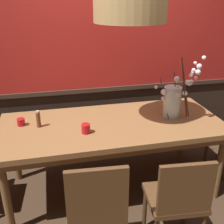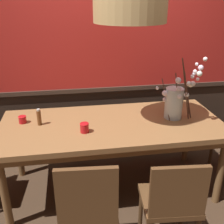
{
  "view_description": "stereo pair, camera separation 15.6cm",
  "coord_description": "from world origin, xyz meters",
  "px_view_note": "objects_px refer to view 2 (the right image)",
  "views": [
    {
      "loc": [
        -0.55,
        -2.37,
        1.94
      ],
      "look_at": [
        0.0,
        0.0,
        0.89
      ],
      "focal_mm": 43.82,
      "sensor_mm": 36.0,
      "label": 1
    },
    {
      "loc": [
        -0.39,
        -2.4,
        1.94
      ],
      "look_at": [
        0.0,
        0.0,
        0.89
      ],
      "focal_mm": 43.82,
      "sensor_mm": 36.0,
      "label": 2
    }
  ],
  "objects_px": {
    "condiment_bottle": "(39,117)",
    "chair_far_side_left": "(77,112)",
    "vase_with_blossoms": "(175,102)",
    "candle_holder_nearer_center": "(84,128)",
    "chair_near_side_right": "(172,201)",
    "chair_near_side_left": "(88,210)",
    "chair_far_side_right": "(126,109)",
    "pendant_lamp": "(130,6)",
    "candle_holder_nearer_edge": "(23,119)",
    "dining_table": "(112,130)"
  },
  "relations": [
    {
      "from": "condiment_bottle",
      "to": "chair_far_side_left",
      "type": "bearing_deg",
      "value": 65.04
    },
    {
      "from": "vase_with_blossoms",
      "to": "candle_holder_nearer_center",
      "type": "height_order",
      "value": "vase_with_blossoms"
    },
    {
      "from": "chair_near_side_right",
      "to": "chair_near_side_left",
      "type": "xyz_separation_m",
      "value": [
        -0.63,
        -0.01,
        0.02
      ]
    },
    {
      "from": "chair_far_side_left",
      "to": "chair_far_side_right",
      "type": "distance_m",
      "value": 0.66
    },
    {
      "from": "chair_far_side_left",
      "to": "pendant_lamp",
      "type": "distance_m",
      "value": 1.69
    },
    {
      "from": "chair_far_side_right",
      "to": "candle_holder_nearer_edge",
      "type": "xyz_separation_m",
      "value": [
        -1.21,
        -0.78,
        0.3
      ]
    },
    {
      "from": "chair_far_side_left",
      "to": "condiment_bottle",
      "type": "distance_m",
      "value": 0.97
    },
    {
      "from": "chair_far_side_right",
      "to": "pendant_lamp",
      "type": "height_order",
      "value": "pendant_lamp"
    },
    {
      "from": "chair_far_side_right",
      "to": "candle_holder_nearer_center",
      "type": "relative_size",
      "value": 10.19
    },
    {
      "from": "chair_near_side_left",
      "to": "condiment_bottle",
      "type": "bearing_deg",
      "value": 111.75
    },
    {
      "from": "candle_holder_nearer_center",
      "to": "candle_holder_nearer_edge",
      "type": "distance_m",
      "value": 0.66
    },
    {
      "from": "chair_near_side_left",
      "to": "pendant_lamp",
      "type": "height_order",
      "value": "pendant_lamp"
    },
    {
      "from": "dining_table",
      "to": "condiment_bottle",
      "type": "distance_m",
      "value": 0.72
    },
    {
      "from": "chair_near_side_right",
      "to": "vase_with_blossoms",
      "type": "height_order",
      "value": "vase_with_blossoms"
    },
    {
      "from": "dining_table",
      "to": "candle_holder_nearer_center",
      "type": "xyz_separation_m",
      "value": [
        -0.28,
        -0.16,
        0.13
      ]
    },
    {
      "from": "candle_holder_nearer_center",
      "to": "pendant_lamp",
      "type": "bearing_deg",
      "value": 13.18
    },
    {
      "from": "candle_holder_nearer_edge",
      "to": "condiment_bottle",
      "type": "xyz_separation_m",
      "value": [
        0.17,
        -0.07,
        0.04
      ]
    },
    {
      "from": "dining_table",
      "to": "chair_far_side_left",
      "type": "xyz_separation_m",
      "value": [
        -0.31,
        0.9,
        -0.16
      ]
    },
    {
      "from": "candle_holder_nearer_edge",
      "to": "condiment_bottle",
      "type": "distance_m",
      "value": 0.19
    },
    {
      "from": "chair_near_side_right",
      "to": "pendant_lamp",
      "type": "height_order",
      "value": "pendant_lamp"
    },
    {
      "from": "chair_far_side_right",
      "to": "condiment_bottle",
      "type": "xyz_separation_m",
      "value": [
        -1.05,
        -0.85,
        0.34
      ]
    },
    {
      "from": "dining_table",
      "to": "pendant_lamp",
      "type": "bearing_deg",
      "value": -23.29
    },
    {
      "from": "vase_with_blossoms",
      "to": "candle_holder_nearer_edge",
      "type": "relative_size",
      "value": 8.63
    },
    {
      "from": "candle_holder_nearer_center",
      "to": "candle_holder_nearer_edge",
      "type": "relative_size",
      "value": 1.16
    },
    {
      "from": "dining_table",
      "to": "chair_near_side_right",
      "type": "xyz_separation_m",
      "value": [
        0.31,
        -0.87,
        -0.19
      ]
    },
    {
      "from": "pendant_lamp",
      "to": "candle_holder_nearer_center",
      "type": "bearing_deg",
      "value": -166.82
    },
    {
      "from": "chair_near_side_right",
      "to": "vase_with_blossoms",
      "type": "xyz_separation_m",
      "value": [
        0.32,
        0.88,
        0.44
      ]
    },
    {
      "from": "vase_with_blossoms",
      "to": "chair_near_side_right",
      "type": "bearing_deg",
      "value": -110.15
    },
    {
      "from": "candle_holder_nearer_edge",
      "to": "chair_near_side_left",
      "type": "bearing_deg",
      "value": -61.83
    },
    {
      "from": "chair_near_side_left",
      "to": "candle_holder_nearer_edge",
      "type": "xyz_separation_m",
      "value": [
        -0.55,
        1.02,
        0.28
      ]
    },
    {
      "from": "dining_table",
      "to": "pendant_lamp",
      "type": "distance_m",
      "value": 1.16
    },
    {
      "from": "candle_holder_nearer_edge",
      "to": "chair_near_side_right",
      "type": "bearing_deg",
      "value": -40.56
    },
    {
      "from": "vase_with_blossoms",
      "to": "candle_holder_nearer_edge",
      "type": "height_order",
      "value": "vase_with_blossoms"
    },
    {
      "from": "chair_near_side_right",
      "to": "pendant_lamp",
      "type": "xyz_separation_m",
      "value": [
        -0.17,
        0.81,
        1.34
      ]
    },
    {
      "from": "candle_holder_nearer_center",
      "to": "pendant_lamp",
      "type": "xyz_separation_m",
      "value": [
        0.42,
        0.1,
        1.03
      ]
    },
    {
      "from": "chair_near_side_left",
      "to": "candle_holder_nearer_edge",
      "type": "bearing_deg",
      "value": 118.17
    },
    {
      "from": "candle_holder_nearer_center",
      "to": "candle_holder_nearer_edge",
      "type": "xyz_separation_m",
      "value": [
        -0.59,
        0.3,
        -0.01
      ]
    },
    {
      "from": "dining_table",
      "to": "chair_near_side_right",
      "type": "distance_m",
      "value": 0.95
    },
    {
      "from": "chair_far_side_left",
      "to": "dining_table",
      "type": "bearing_deg",
      "value": -70.82
    },
    {
      "from": "vase_with_blossoms",
      "to": "condiment_bottle",
      "type": "xyz_separation_m",
      "value": [
        -1.34,
        0.06,
        -0.09
      ]
    },
    {
      "from": "chair_far_side_right",
      "to": "chair_far_side_left",
      "type": "bearing_deg",
      "value": -177.84
    },
    {
      "from": "vase_with_blossoms",
      "to": "pendant_lamp",
      "type": "distance_m",
      "value": 1.03
    },
    {
      "from": "chair_near_side_right",
      "to": "chair_far_side_right",
      "type": "height_order",
      "value": "chair_far_side_right"
    },
    {
      "from": "chair_near_side_left",
      "to": "candle_holder_nearer_center",
      "type": "height_order",
      "value": "chair_near_side_left"
    },
    {
      "from": "pendant_lamp",
      "to": "chair_far_side_left",
      "type": "bearing_deg",
      "value": 115.28
    },
    {
      "from": "chair_near_side_right",
      "to": "dining_table",
      "type": "bearing_deg",
      "value": 109.81
    },
    {
      "from": "chair_near_side_left",
      "to": "condiment_bottle",
      "type": "xyz_separation_m",
      "value": [
        -0.38,
        0.95,
        0.33
      ]
    },
    {
      "from": "condiment_bottle",
      "to": "chair_far_side_right",
      "type": "bearing_deg",
      "value": 39.22
    },
    {
      "from": "chair_far_side_left",
      "to": "chair_near_side_right",
      "type": "relative_size",
      "value": 1.07
    },
    {
      "from": "chair_far_side_left",
      "to": "candle_holder_nearer_edge",
      "type": "relative_size",
      "value": 12.28
    }
  ]
}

